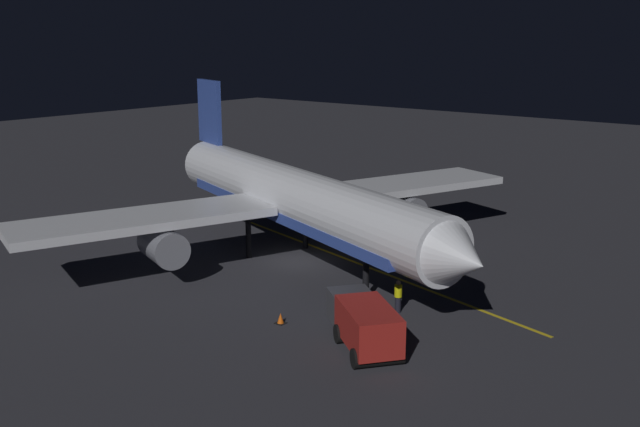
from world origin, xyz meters
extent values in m
cube|color=#2D2D33|center=(0.00, 0.00, -0.10)|extent=(180.00, 180.00, 0.20)
cube|color=gold|center=(-2.10, 4.00, 0.00)|extent=(7.00, 26.87, 0.01)
cylinder|color=white|center=(0.00, 0.00, 4.28)|extent=(12.80, 27.89, 3.55)
cube|color=#2D479E|center=(0.00, 0.00, 3.30)|extent=(11.21, 23.82, 0.64)
cone|color=white|center=(5.08, 14.35, 4.28)|extent=(4.22, 3.83, 3.47)
cone|color=white|center=(-5.26, -14.86, 4.28)|extent=(4.43, 5.08, 3.19)
cube|color=#2D479E|center=(-4.39, -12.41, 8.43)|extent=(1.54, 3.51, 4.76)
cube|color=white|center=(-9.28, 1.78, 3.75)|extent=(15.88, 9.58, 0.50)
cylinder|color=slate|center=(-8.17, 2.66, 2.35)|extent=(3.05, 3.72, 2.10)
cube|color=white|center=(8.34, -4.45, 3.75)|extent=(15.88, 9.58, 0.50)
cylinder|color=slate|center=(8.02, -3.07, 2.35)|extent=(3.05, 3.72, 2.10)
cylinder|color=black|center=(2.60, 7.34, 1.25)|extent=(0.46, 0.46, 2.50)
cylinder|color=black|center=(-2.81, -1.57, 1.25)|extent=(0.46, 0.46, 2.50)
cylinder|color=black|center=(1.20, -2.99, 1.25)|extent=(0.46, 0.46, 2.50)
cube|color=maroon|center=(8.26, 11.54, 1.32)|extent=(4.08, 4.46, 1.73)
cube|color=#38383D|center=(6.52, 9.22, 1.20)|extent=(2.68, 2.64, 1.50)
cylinder|color=black|center=(7.42, 10.42, 0.45)|extent=(2.39, 2.11, 0.90)
cylinder|color=black|center=(9.10, 12.66, 0.45)|extent=(2.39, 2.11, 0.90)
cube|color=gold|center=(-7.93, -1.52, 1.31)|extent=(3.08, 5.08, 1.72)
cube|color=#38383D|center=(-7.22, -4.71, 1.20)|extent=(2.34, 2.19, 1.50)
cylinder|color=black|center=(-7.57, -3.14, 0.45)|extent=(2.45, 1.38, 0.90)
cylinder|color=black|center=(-8.30, 0.10, 0.45)|extent=(2.45, 1.38, 0.90)
cylinder|color=black|center=(3.18, 9.83, 0.42)|extent=(0.32, 0.32, 0.85)
cylinder|color=yellow|center=(3.18, 9.83, 1.18)|extent=(0.40, 0.40, 0.65)
sphere|color=tan|center=(3.18, 9.83, 1.62)|extent=(0.24, 0.24, 0.24)
cone|color=#EA590F|center=(8.19, 6.11, 0.28)|extent=(0.36, 0.36, 0.55)
cube|color=black|center=(8.19, 6.11, 0.01)|extent=(0.50, 0.50, 0.03)
cone|color=#EA590F|center=(2.53, 6.51, 0.28)|extent=(0.36, 0.36, 0.55)
cube|color=black|center=(2.53, 6.51, 0.01)|extent=(0.50, 0.50, 0.03)
camera|label=1|loc=(33.58, 29.30, 14.08)|focal=41.04mm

